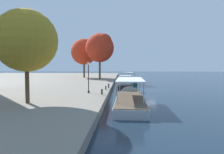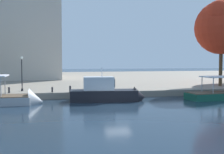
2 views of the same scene
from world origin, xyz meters
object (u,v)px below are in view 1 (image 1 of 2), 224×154
Objects in this scene: mooring_bollard_1 at (109,86)px; tour_boat_0 at (130,101)px; tree_2 at (24,41)px; motor_yacht_1 at (126,86)px; mooring_bollard_0 at (106,88)px; lamp_post at (88,75)px; tree_0 at (100,46)px; mooring_bollard_2 at (102,91)px; tree_1 at (85,52)px; tour_boat_2 at (128,82)px.

tour_boat_0 is at bearing -161.57° from mooring_bollard_1.
mooring_bollard_1 is 0.08× the size of tree_2.
tour_boat_0 is 13.31m from motor_yacht_1.
tour_boat_0 reaches higher than mooring_bollard_1.
lamp_post is (-3.58, 2.08, 2.06)m from mooring_bollard_0.
motor_yacht_1 is 0.69× the size of tree_0.
tree_2 is (-7.61, 5.17, 3.80)m from lamp_post.
lamp_post is (-9.62, 5.25, 2.42)m from motor_yacht_1.
mooring_bollard_0 is 25.61m from tree_0.
mooring_bollard_0 is 0.89× the size of mooring_bollard_2.
tree_0 is (28.77, 3.30, 8.48)m from mooring_bollard_2.
tour_boat_0 reaches higher than mooring_bollard_0.
motor_yacht_1 is at bearing -27.72° from mooring_bollard_0.
motor_yacht_1 is at bearing -28.64° from lamp_post.
lamp_post is at bearing 57.45° from tour_boat_0.
tree_0 is (31.17, 6.83, 9.29)m from tour_boat_0.
mooring_bollard_0 is at bearing 157.80° from motor_yacht_1.
tree_2 is (-42.38, -1.59, -1.46)m from tree_1.
mooring_bollard_0 is 14.57m from tree_2.
tour_boat_2 reaches higher than mooring_bollard_2.
tour_boat_2 is 26.46m from mooring_bollard_2.
tree_1 reaches higher than mooring_bollard_1.
tree_1 reaches higher than tree_2.
tree_0 is at bearing 25.79° from motor_yacht_1.
mooring_bollard_0 is 4.63m from lamp_post.
motor_yacht_1 reaches higher than tour_boat_0.
mooring_bollard_0 is at bearing -164.18° from tree_1.
lamp_post is at bearing -177.20° from tree_0.
mooring_bollard_1 is at bearing 163.82° from tour_boat_2.
mooring_bollard_2 reaches higher than mooring_bollard_0.
lamp_post is 9.95m from tree_2.
tree_2 is (-3.93, 10.66, 6.64)m from tour_boat_0.
mooring_bollard_1 is at bearing -162.58° from tree_1.
motor_yacht_1 is at bearing -31.17° from tree_2.
tour_boat_2 is (28.52, -0.59, -0.04)m from tour_boat_0.
mooring_bollard_1 is 31.36m from tree_1.
tree_1 is (38.45, 12.24, 8.09)m from tour_boat_0.
mooring_bollard_1 is 0.06× the size of tree_0.
tour_boat_0 is 3.24× the size of lamp_post.
mooring_bollard_1 is (-3.97, 2.88, 0.44)m from motor_yacht_1.
mooring_bollard_2 is 0.08× the size of tree_2.
mooring_bollard_2 is 3.09m from lamp_post.
tour_boat_2 is 17.93× the size of mooring_bollard_0.
lamp_post reaches higher than tour_boat_0.
motor_yacht_1 reaches higher than mooring_bollard_0.
lamp_post is 28.27m from tree_0.
lamp_post is at bearing 149.83° from mooring_bollard_0.
tour_boat_0 is 9.87m from mooring_bollard_1.
tour_boat_2 reaches higher than mooring_bollard_0.
tree_0 reaches higher than mooring_bollard_0.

